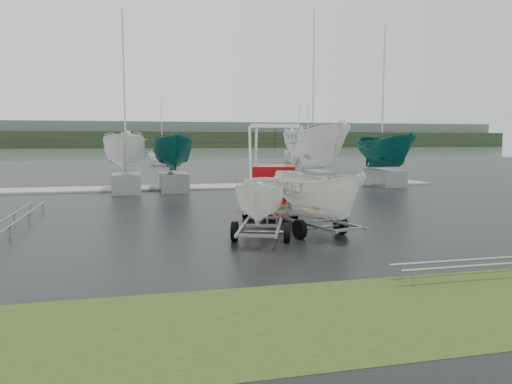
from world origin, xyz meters
The scene contains 18 objects.
ground_plane centered at (0.00, 0.00, 0.00)m, with size 120.00×120.00×0.00m, color black.
lake centered at (0.00, 100.00, -0.01)m, with size 300.00×300.00×0.00m, color slate.
grass_verge centered at (0.00, -11.00, 0.00)m, with size 40.00×40.00×0.00m, color #223012.
dock centered at (0.00, 13.00, 0.05)m, with size 30.00×3.00×0.12m, color gray.
treeline centered at (0.00, 170.00, 3.00)m, with size 300.00×8.00×6.00m, color black.
far_hill centered at (0.00, 178.00, 5.00)m, with size 300.00×6.00×10.00m, color #4C5651.
pickup_truck centered at (0.99, 1.78, 1.01)m, with size 3.78×6.14×1.94m.
trailer_hitched centered at (-1.12, -4.27, 2.36)m, with size 2.30×3.79×4.33m.
trailer_parked centered at (0.83, -3.95, 2.63)m, with size 2.02×3.78×4.83m.
boat_hoist centered at (4.22, 13.00, 2.67)m, with size 3.30×2.18×4.12m.
keelboat_0 centered at (-5.34, 11.00, 3.80)m, with size 2.39×3.20×10.56m.
keelboat_1 centered at (-2.61, 11.20, 3.60)m, with size 2.28×3.20×7.16m.
keelboat_2 centered at (6.32, 11.00, 4.75)m, with size 2.99×3.20×11.17m.
keelboat_3 centered at (11.37, 11.30, 3.78)m, with size 2.38×3.20×10.55m.
mast_rack_0 centered at (-9.00, 1.00, 0.35)m, with size 0.56×6.50×0.06m.
moored_boat_1 centered at (-1.49, 43.65, 0.01)m, with size 3.18×3.21×11.21m.
moored_boat_2 centered at (16.59, 41.34, 0.01)m, with size 3.12×3.16×11.16m.
moored_boat_3 centered at (17.17, 46.44, 0.00)m, with size 3.01×3.08×11.80m.
Camera 1 is at (-4.86, -18.92, 3.08)m, focal length 35.00 mm.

